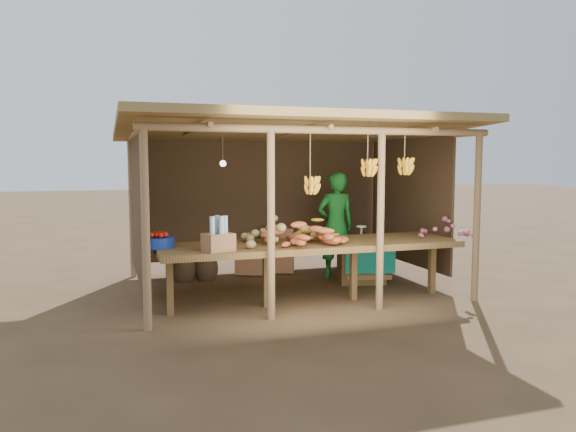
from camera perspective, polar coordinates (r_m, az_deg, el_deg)
name	(u,v)px	position (r m, az deg, el deg)	size (l,w,h in m)	color
ground	(288,288)	(8.24, 0.00, -7.28)	(60.00, 60.00, 0.00)	brown
stall_structure	(289,155)	(8.10, 0.12, 6.19)	(4.70, 3.50, 2.43)	#906F4A
counter	(311,247)	(7.22, 2.36, -3.16)	(3.90, 1.05, 0.80)	brown
potato_heap	(287,229)	(7.09, -0.10, -1.31)	(1.10, 0.66, 0.37)	#99824F
sweet_potato_heap	(302,230)	(6.96, 1.48, -1.46)	(1.14, 0.69, 0.36)	#BB5730
onion_heap	(445,224)	(7.95, 15.65, -0.83)	(0.76, 0.46, 0.35)	#C25E79
banana_pile	(316,227)	(7.36, 2.91, -1.14)	(0.64, 0.39, 0.35)	gold
tomato_basin	(159,241)	(6.91, -12.96, -2.52)	(0.37, 0.37, 0.19)	navy
bottle_box	(218,238)	(6.53, -7.10, -2.19)	(0.39, 0.35, 0.41)	#9B6745
vendor	(336,225)	(8.88, 4.88, -0.92)	(0.61, 0.40, 1.67)	#1A7827
tarp_crate	(361,258)	(8.63, 7.44, -4.28)	(0.89, 0.82, 0.89)	brown
carton_stack	(270,254)	(9.23, -1.83, -3.84)	(1.07, 0.52, 0.73)	#9B6745
burlap_sacks	(195,266)	(8.81, -9.45, -5.04)	(0.73, 0.38, 0.51)	#4B3722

